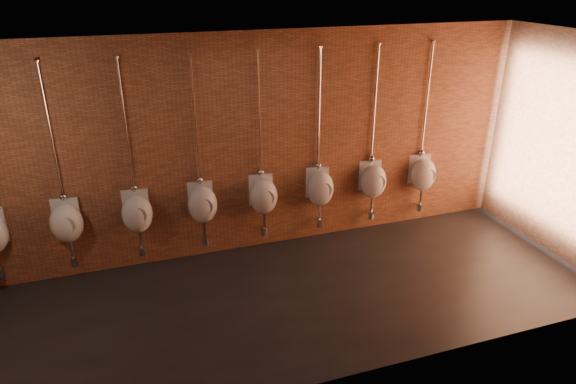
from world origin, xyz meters
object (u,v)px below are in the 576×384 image
(urinal_2, at_px, (137,212))
(urinal_5, at_px, (320,187))
(urinal_1, at_px, (66,222))
(urinal_3, at_px, (202,203))
(urinal_4, at_px, (263,195))
(urinal_6, at_px, (373,180))
(urinal_7, at_px, (423,173))

(urinal_2, xyz_separation_m, urinal_5, (2.68, 0.00, 0.00))
(urinal_1, relative_size, urinal_5, 1.00)
(urinal_1, relative_size, urinal_3, 1.00)
(urinal_3, bearing_deg, urinal_1, 180.00)
(urinal_1, xyz_separation_m, urinal_3, (1.79, 0.00, 0.00))
(urinal_4, height_order, urinal_6, same)
(urinal_5, distance_m, urinal_6, 0.89)
(urinal_4, xyz_separation_m, urinal_6, (1.79, 0.00, 0.00))
(urinal_4, relative_size, urinal_5, 1.00)
(urinal_1, distance_m, urinal_2, 0.89)
(urinal_6, bearing_deg, urinal_3, 180.00)
(urinal_6, bearing_deg, urinal_5, 180.00)
(urinal_1, relative_size, urinal_7, 1.00)
(urinal_4, xyz_separation_m, urinal_7, (2.68, 0.00, 0.00))
(urinal_3, height_order, urinal_4, same)
(urinal_1, height_order, urinal_6, same)
(urinal_2, relative_size, urinal_6, 1.00)
(urinal_2, xyz_separation_m, urinal_4, (1.79, 0.00, 0.00))
(urinal_2, xyz_separation_m, urinal_6, (3.57, 0.00, 0.00))
(urinal_7, bearing_deg, urinal_1, 180.00)
(urinal_5, distance_m, urinal_7, 1.79)
(urinal_3, xyz_separation_m, urinal_4, (0.89, 0.00, 0.00))
(urinal_2, relative_size, urinal_7, 1.00)
(urinal_2, distance_m, urinal_7, 4.47)
(urinal_4, relative_size, urinal_7, 1.00)
(urinal_6, bearing_deg, urinal_7, 0.00)
(urinal_4, distance_m, urinal_6, 1.79)
(urinal_3, height_order, urinal_7, same)
(urinal_3, distance_m, urinal_4, 0.89)
(urinal_2, relative_size, urinal_4, 1.00)
(urinal_4, bearing_deg, urinal_2, 180.00)
(urinal_3, distance_m, urinal_7, 3.57)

